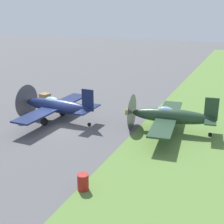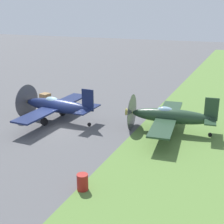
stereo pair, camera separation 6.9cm
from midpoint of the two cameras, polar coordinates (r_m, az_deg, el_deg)
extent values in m
plane|color=#515154|center=(25.57, -10.04, -2.76)|extent=(160.00, 160.00, 0.00)
cube|color=#567A38|center=(21.84, 16.43, -6.97)|extent=(120.00, 11.00, 0.01)
ellipsoid|color=#141E47|center=(26.53, -10.02, 1.11)|extent=(1.27, 6.38, 1.16)
cube|color=#141E47|center=(26.78, -10.66, 0.92)|extent=(9.01, 1.75, 0.13)
cube|color=#141E47|center=(24.82, -4.56, 2.18)|extent=(0.11, 1.03, 1.78)
cube|color=#141E47|center=(25.03, -4.52, 0.53)|extent=(3.01, 0.89, 0.09)
cone|color=#B7B24C|center=(28.54, -15.71, 1.91)|extent=(0.61, 0.67, 0.60)
cylinder|color=#4C4C51|center=(28.43, -15.42, 1.87)|extent=(2.99, 0.09, 2.99)
ellipsoid|color=#8CB2C6|center=(26.73, -11.06, 2.08)|extent=(0.68, 1.32, 0.65)
cylinder|color=black|center=(26.08, -12.41, -1.75)|extent=(0.22, 0.64, 0.64)
cylinder|color=black|center=(25.93, -12.47, -0.82)|extent=(0.11, 0.11, 0.90)
cylinder|color=black|center=(28.16, -9.15, -0.06)|extent=(0.22, 0.64, 0.64)
cylinder|color=black|center=(28.03, -9.20, 0.81)|extent=(0.11, 0.11, 0.90)
cylinder|color=black|center=(25.41, -4.26, -2.29)|extent=(0.12, 0.30, 0.30)
ellipsoid|color=#233D28|center=(24.15, 10.85, -0.74)|extent=(1.79, 6.26, 1.13)
cube|color=#233D28|center=(24.23, 9.98, -0.97)|extent=(8.83, 2.48, 0.13)
cube|color=#233D28|center=(23.80, 17.69, 0.49)|extent=(0.20, 1.00, 1.73)
cube|color=#233D28|center=(24.02, 17.53, -1.16)|extent=(2.98, 1.13, 0.09)
cone|color=#B7B24C|center=(24.69, 3.20, -0.02)|extent=(0.65, 0.70, 0.58)
cylinder|color=#4C4C51|center=(24.65, 3.61, -0.06)|extent=(2.89, 0.35, 2.91)
ellipsoid|color=#8CB2C6|center=(24.09, 9.62, 0.26)|extent=(0.77, 1.33, 0.64)
cylinder|color=black|center=(23.32, 9.21, -3.98)|extent=(0.27, 0.64, 0.62)
cylinder|color=black|center=(23.16, 9.26, -2.99)|extent=(0.11, 0.11, 0.87)
cylinder|color=black|center=(25.77, 10.06, -1.87)|extent=(0.27, 0.64, 0.62)
cylinder|color=black|center=(25.62, 10.12, -0.95)|extent=(0.11, 0.11, 0.87)
cylinder|color=black|center=(24.45, 17.46, -3.97)|extent=(0.14, 0.30, 0.29)
cylinder|color=maroon|center=(16.72, -5.46, -12.69)|extent=(0.60, 0.60, 0.90)
cube|color=olive|center=(33.74, -12.26, 2.80)|extent=(1.04, 1.04, 0.64)
camera|label=1|loc=(0.03, -90.08, -0.03)|focal=49.82mm
camera|label=2|loc=(0.03, 89.92, 0.03)|focal=49.82mm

